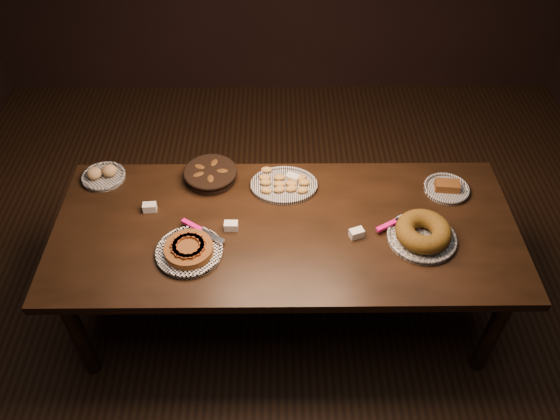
{
  "coord_description": "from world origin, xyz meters",
  "views": [
    {
      "loc": [
        -0.05,
        -1.93,
        2.81
      ],
      "look_at": [
        -0.03,
        0.05,
        0.82
      ],
      "focal_mm": 35.0,
      "sensor_mm": 36.0,
      "label": 1
    }
  ],
  "objects_px": {
    "bundt_cake_plate": "(423,233)",
    "madeleine_platter": "(284,184)",
    "buffet_table": "(285,236)",
    "apple_tart_plate": "(189,250)"
  },
  "relations": [
    {
      "from": "buffet_table",
      "to": "madeleine_platter",
      "type": "xyz_separation_m",
      "value": [
        -0.01,
        0.3,
        0.09
      ]
    },
    {
      "from": "buffet_table",
      "to": "bundt_cake_plate",
      "type": "relative_size",
      "value": 5.96
    },
    {
      "from": "buffet_table",
      "to": "apple_tart_plate",
      "type": "bearing_deg",
      "value": -159.64
    },
    {
      "from": "madeleine_platter",
      "to": "bundt_cake_plate",
      "type": "xyz_separation_m",
      "value": [
        0.69,
        -0.4,
        0.03
      ]
    },
    {
      "from": "bundt_cake_plate",
      "to": "madeleine_platter",
      "type": "bearing_deg",
      "value": 150.18
    },
    {
      "from": "buffet_table",
      "to": "madeleine_platter",
      "type": "bearing_deg",
      "value": 91.03
    },
    {
      "from": "buffet_table",
      "to": "bundt_cake_plate",
      "type": "distance_m",
      "value": 0.7
    },
    {
      "from": "bundt_cake_plate",
      "to": "apple_tart_plate",
      "type": "bearing_deg",
      "value": -175.68
    },
    {
      "from": "buffet_table",
      "to": "apple_tart_plate",
      "type": "relative_size",
      "value": 6.41
    },
    {
      "from": "apple_tart_plate",
      "to": "madeleine_platter",
      "type": "distance_m",
      "value": 0.67
    }
  ]
}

